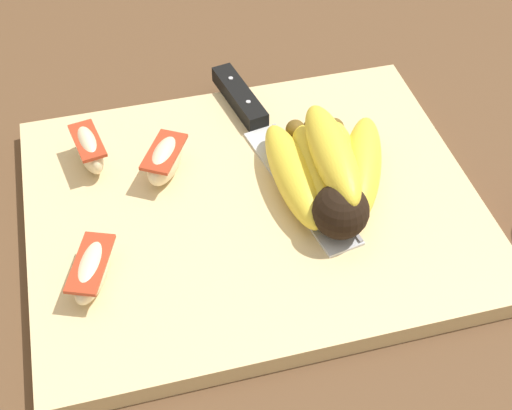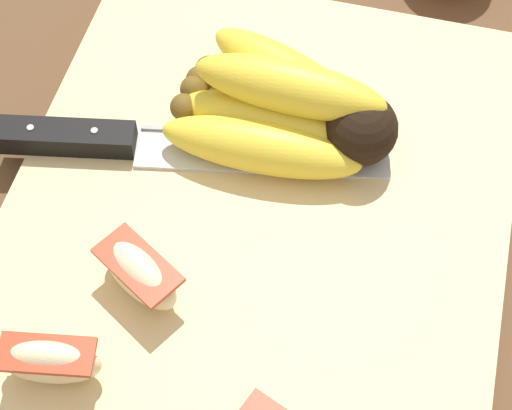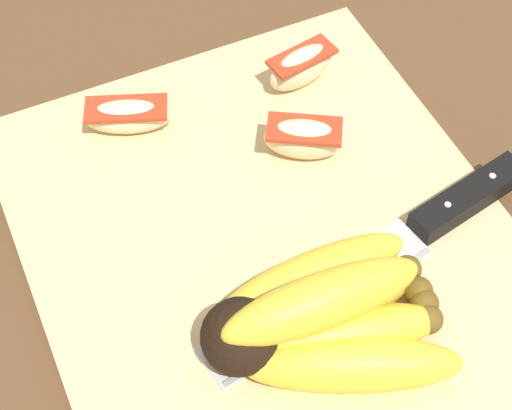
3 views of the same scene
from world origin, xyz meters
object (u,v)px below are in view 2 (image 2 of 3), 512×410
Objects in this scene: banana_bunch at (288,109)px; apple_wedge_middle at (140,273)px; chefs_knife at (133,142)px; apple_wedge_near at (50,361)px.

banana_bunch is 2.41× the size of apple_wedge_middle.
apple_wedge_middle is (-0.15, 0.06, -0.01)m from banana_bunch.
chefs_knife is 0.11m from apple_wedge_middle.
banana_bunch is 2.51× the size of apple_wedge_near.
apple_wedge_middle is at bearing -25.27° from apple_wedge_near.
apple_wedge_middle reaches higher than chefs_knife.
chefs_knife is at bearing 111.90° from banana_bunch.
chefs_knife is (-0.04, 0.10, -0.02)m from banana_bunch.
apple_wedge_near is 0.96× the size of apple_wedge_middle.
apple_wedge_middle is (-0.10, -0.04, 0.01)m from chefs_knife.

